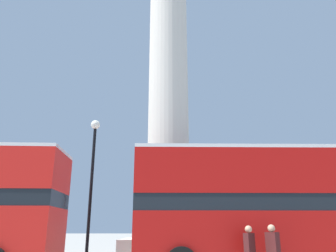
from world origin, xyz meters
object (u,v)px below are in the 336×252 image
at_px(street_lamp, 91,179).
at_px(pedestrian_near_lamp, 250,252).
at_px(bus_b, 278,204).
at_px(pedestrian_by_plinth, 273,251).
at_px(monument_column, 168,86).

height_order(street_lamp, pedestrian_near_lamp, street_lamp).
xyz_separation_m(bus_b, street_lamp, (-7.39, 2.97, 1.33)).
bearing_deg(street_lamp, bus_b, -21.91).
bearing_deg(bus_b, pedestrian_near_lamp, -131.49).
bearing_deg(pedestrian_by_plinth, street_lamp, -152.66).
relative_size(monument_column, street_lamp, 3.35).
xyz_separation_m(bus_b, pedestrian_by_plinth, (-0.91, -1.92, -1.45)).
distance_m(bus_b, street_lamp, 8.08).
height_order(monument_column, pedestrian_by_plinth, monument_column).
bearing_deg(monument_column, pedestrian_by_plinth, -66.25).
height_order(bus_b, street_lamp, street_lamp).
relative_size(pedestrian_near_lamp, pedestrian_by_plinth, 0.98).
relative_size(street_lamp, pedestrian_near_lamp, 4.05).
bearing_deg(pedestrian_by_plinth, pedestrian_near_lamp, -124.51).
bearing_deg(street_lamp, monument_column, 28.51).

